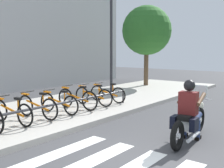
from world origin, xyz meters
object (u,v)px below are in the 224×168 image
bicycle_4 (59,103)px  bicycle_5 (77,99)px  bicycle_2 (12,112)px  bicycle_6 (93,96)px  street_lamp (111,35)px  motorcycle (190,121)px  rider (189,106)px  bicycle_3 (37,106)px  tree_near_rack (147,31)px  bike_rack (61,104)px  bicycle_7 (107,93)px

bicycle_4 → bicycle_5: (0.80, -0.00, 0.02)m
bicycle_2 → bicycle_6: 3.21m
bicycle_5 → street_lamp: 4.13m
motorcycle → bicycle_4: 4.07m
rider → bicycle_2: bearing=116.5°
bicycle_6 → bicycle_5: bearing=-180.0°
bicycle_4 → bicycle_3: bearing=-180.0°
bicycle_4 → street_lamp: bearing=15.3°
bicycle_4 → tree_near_rack: tree_near_rack is taller
bicycle_2 → bike_rack: 1.33m
motorcycle → street_lamp: street_lamp is taller
bicycle_4 → bicycle_6: bearing=-0.0°
bicycle_5 → tree_near_rack: (6.95, 1.51, 2.68)m
bicycle_4 → bike_rack: bicycle_4 is taller
bicycle_5 → bicycle_7: bearing=0.0°
bicycle_4 → tree_near_rack: bearing=11.1°
bicycle_5 → street_lamp: size_ratio=0.37×
street_lamp → tree_near_rack: (3.69, 0.40, 0.41)m
street_lamp → bike_rack: bearing=-159.5°
motorcycle → street_lamp: 6.68m
tree_near_rack → street_lamp: bearing=-173.8°
bike_rack → tree_near_rack: 8.81m
bicycle_4 → bicycle_6: (1.60, -0.00, 0.01)m
motorcycle → rider: size_ratio=1.58×
bicycle_3 → bicycle_4: bicycle_3 is taller
bicycle_3 → tree_near_rack: bearing=10.0°
motorcycle → bicycle_2: size_ratio=1.39×
bicycle_5 → tree_near_rack: bearing=12.3°
bicycle_3 → bicycle_5: size_ratio=0.97×
motorcycle → street_lamp: bearing=55.2°
bicycle_4 → bicycle_6: size_ratio=0.97×
bicycle_2 → tree_near_rack: size_ratio=0.36×
bicycle_4 → tree_near_rack: (7.75, 1.51, 2.70)m
bicycle_3 → bicycle_6: bearing=0.0°
bicycle_5 → tree_near_rack: tree_near_rack is taller
bicycle_4 → bicycle_5: bearing=-0.1°
bicycle_5 → bicycle_7: 1.61m
rider → tree_near_rack: 9.50m
bicycle_2 → bicycle_3: 0.80m
rider → bicycle_3: bearing=106.7°
bicycle_6 → bike_rack: bicycle_6 is taller
bicycle_6 → tree_near_rack: (6.15, 1.51, 2.69)m
bicycle_6 → tree_near_rack: size_ratio=0.36×
bicycle_5 → bicycle_6: (0.80, 0.00, -0.01)m
bicycle_4 → bicycle_7: bearing=0.0°
rider → bicycle_6: 4.23m
bicycle_2 → bicycle_3: bicycle_3 is taller
rider → bicycle_7: 4.52m
motorcycle → rider: bearing=-177.9°
bicycle_2 → bicycle_4: bearing=0.0°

